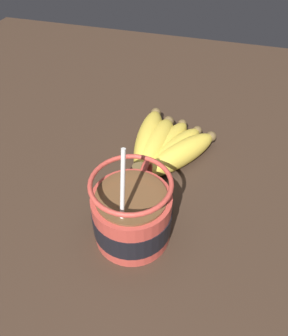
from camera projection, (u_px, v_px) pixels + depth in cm
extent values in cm
cube|color=#332319|center=(150.00, 229.00, 47.10)|extent=(135.77, 135.77, 2.56)
cylinder|color=#B23D33|center=(132.00, 217.00, 42.39)|extent=(10.10, 10.10, 7.61)
cylinder|color=black|center=(132.00, 218.00, 42.59)|extent=(10.30, 10.30, 3.52)
torus|color=#B23D33|center=(145.00, 178.00, 45.76)|extent=(5.72, 0.90, 5.72)
cylinder|color=brown|center=(131.00, 197.00, 39.71)|extent=(8.90, 8.90, 0.40)
torus|color=#B23D33|center=(131.00, 183.00, 38.11)|extent=(10.10, 10.10, 0.60)
cylinder|color=silver|center=(122.00, 209.00, 36.53)|extent=(3.35, 0.50, 15.28)
ellipsoid|color=silver|center=(128.00, 238.00, 42.73)|extent=(3.00, 2.00, 0.80)
cylinder|color=brown|center=(139.00, 173.00, 49.50)|extent=(2.00, 2.00, 3.00)
ellipsoid|color=gold|center=(180.00, 154.00, 54.09)|extent=(14.87, 12.03, 4.09)
sphere|color=brown|center=(211.00, 136.00, 57.59)|extent=(1.84, 1.84, 1.84)
ellipsoid|color=gold|center=(172.00, 151.00, 54.90)|extent=(15.21, 9.67, 3.83)
sphere|color=brown|center=(197.00, 131.00, 59.04)|extent=(1.73, 1.73, 1.73)
ellipsoid|color=gold|center=(165.00, 147.00, 55.70)|extent=(15.84, 7.41, 3.76)
sphere|color=brown|center=(185.00, 124.00, 60.54)|extent=(1.69, 1.69, 1.69)
ellipsoid|color=gold|center=(156.00, 145.00, 55.64)|extent=(14.77, 5.42, 4.44)
sphere|color=brown|center=(169.00, 121.00, 60.61)|extent=(2.00, 2.00, 2.00)
ellipsoid|color=gold|center=(149.00, 140.00, 56.77)|extent=(17.11, 6.12, 4.31)
sphere|color=brown|center=(156.00, 113.00, 62.78)|extent=(1.94, 1.94, 1.94)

